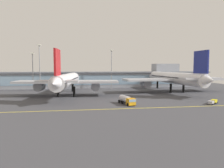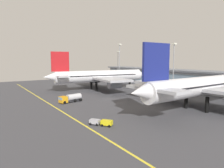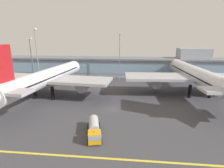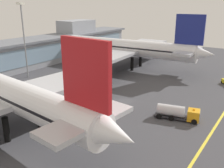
{
  "view_description": "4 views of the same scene",
  "coord_description": "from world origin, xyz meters",
  "px_view_note": "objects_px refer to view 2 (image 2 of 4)",
  "views": [
    {
      "loc": [
        -18.05,
        -83.77,
        12.71
      ],
      "look_at": [
        -3.64,
        9.03,
        5.24
      ],
      "focal_mm": 33.06,
      "sensor_mm": 36.0,
      "label": 1
    },
    {
      "loc": [
        70.32,
        -42.76,
        15.73
      ],
      "look_at": [
        -4.75,
        5.11,
        5.21
      ],
      "focal_mm": 33.92,
      "sensor_mm": 36.0,
      "label": 2
    },
    {
      "loc": [
        5.13,
        -47.98,
        20.62
      ],
      "look_at": [
        -0.24,
        5.9,
        6.25
      ],
      "focal_mm": 27.74,
      "sensor_mm": 36.0,
      "label": 3
    },
    {
      "loc": [
        -49.73,
        -30.58,
        23.39
      ],
      "look_at": [
        0.08,
        3.53,
        3.8
      ],
      "focal_mm": 40.76,
      "sensor_mm": 36.0,
      "label": 4
    }
  ],
  "objects_px": {
    "baggage_tug_near": "(101,122)",
    "apron_light_mast_east": "(120,58)",
    "apron_light_mast_centre": "(174,60)",
    "apron_light_mast_west": "(118,62)",
    "airliner_near_right": "(203,86)",
    "fuel_tanker_truck": "(70,98)",
    "airliner_near_left": "(100,76)"
  },
  "relations": [
    {
      "from": "baggage_tug_near",
      "to": "apron_light_mast_east",
      "type": "height_order",
      "value": "apron_light_mast_east"
    },
    {
      "from": "baggage_tug_near",
      "to": "apron_light_mast_centre",
      "type": "distance_m",
      "value": 63.58
    },
    {
      "from": "baggage_tug_near",
      "to": "apron_light_mast_west",
      "type": "xyz_separation_m",
      "value": [
        -71.34,
        53.15,
        13.17
      ]
    },
    {
      "from": "apron_light_mast_centre",
      "to": "baggage_tug_near",
      "type": "bearing_deg",
      "value": -63.78
    },
    {
      "from": "baggage_tug_near",
      "to": "airliner_near_right",
      "type": "bearing_deg",
      "value": 48.59
    },
    {
      "from": "fuel_tanker_truck",
      "to": "apron_light_mast_west",
      "type": "xyz_separation_m",
      "value": [
        -41.5,
        49.25,
        12.45
      ]
    },
    {
      "from": "fuel_tanker_truck",
      "to": "apron_light_mast_east",
      "type": "height_order",
      "value": "apron_light_mast_east"
    },
    {
      "from": "airliner_near_left",
      "to": "apron_light_mast_east",
      "type": "distance_m",
      "value": 29.57
    },
    {
      "from": "airliner_near_right",
      "to": "apron_light_mast_west",
      "type": "height_order",
      "value": "apron_light_mast_west"
    },
    {
      "from": "airliner_near_left",
      "to": "airliner_near_right",
      "type": "relative_size",
      "value": 0.92
    },
    {
      "from": "apron_light_mast_west",
      "to": "apron_light_mast_centre",
      "type": "bearing_deg",
      "value": 3.1
    },
    {
      "from": "airliner_near_left",
      "to": "airliner_near_right",
      "type": "xyz_separation_m",
      "value": [
        53.99,
        7.19,
        0.2
      ]
    },
    {
      "from": "airliner_near_right",
      "to": "apron_light_mast_east",
      "type": "xyz_separation_m",
      "value": [
        -69.8,
        15.99,
        9.13
      ]
    },
    {
      "from": "apron_light_mast_west",
      "to": "apron_light_mast_east",
      "type": "height_order",
      "value": "apron_light_mast_east"
    },
    {
      "from": "airliner_near_right",
      "to": "apron_light_mast_west",
      "type": "bearing_deg",
      "value": 73.22
    },
    {
      "from": "fuel_tanker_truck",
      "to": "apron_light_mast_west",
      "type": "relative_size",
      "value": 0.45
    },
    {
      "from": "fuel_tanker_truck",
      "to": "apron_light_mast_centre",
      "type": "distance_m",
      "value": 53.5
    },
    {
      "from": "apron_light_mast_centre",
      "to": "airliner_near_right",
      "type": "bearing_deg",
      "value": -33.76
    },
    {
      "from": "apron_light_mast_centre",
      "to": "apron_light_mast_east",
      "type": "height_order",
      "value": "apron_light_mast_east"
    },
    {
      "from": "fuel_tanker_truck",
      "to": "apron_light_mast_west",
      "type": "height_order",
      "value": "apron_light_mast_west"
    },
    {
      "from": "fuel_tanker_truck",
      "to": "apron_light_mast_west",
      "type": "bearing_deg",
      "value": -153.18
    },
    {
      "from": "apron_light_mast_west",
      "to": "apron_light_mast_east",
      "type": "distance_m",
      "value": 4.87
    },
    {
      "from": "fuel_tanker_truck",
      "to": "baggage_tug_near",
      "type": "xyz_separation_m",
      "value": [
        29.84,
        -3.9,
        -0.72
      ]
    },
    {
      "from": "fuel_tanker_truck",
      "to": "baggage_tug_near",
      "type": "relative_size",
      "value": 1.75
    },
    {
      "from": "apron_light_mast_west",
      "to": "apron_light_mast_centre",
      "type": "xyz_separation_m",
      "value": [
        43.99,
        2.38,
        1.31
      ]
    },
    {
      "from": "airliner_near_left",
      "to": "baggage_tug_near",
      "type": "height_order",
      "value": "airliner_near_left"
    },
    {
      "from": "airliner_near_right",
      "to": "apron_light_mast_west",
      "type": "distance_m",
      "value": 76.12
    },
    {
      "from": "baggage_tug_near",
      "to": "fuel_tanker_truck",
      "type": "bearing_deg",
      "value": 135.04
    },
    {
      "from": "baggage_tug_near",
      "to": "apron_light_mast_west",
      "type": "distance_m",
      "value": 89.93
    },
    {
      "from": "apron_light_mast_west",
      "to": "baggage_tug_near",
      "type": "bearing_deg",
      "value": -36.69
    },
    {
      "from": "airliner_near_left",
      "to": "baggage_tug_near",
      "type": "distance_m",
      "value": 59.21
    },
    {
      "from": "apron_light_mast_centre",
      "to": "airliner_near_left",
      "type": "bearing_deg",
      "value": -131.78
    }
  ]
}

